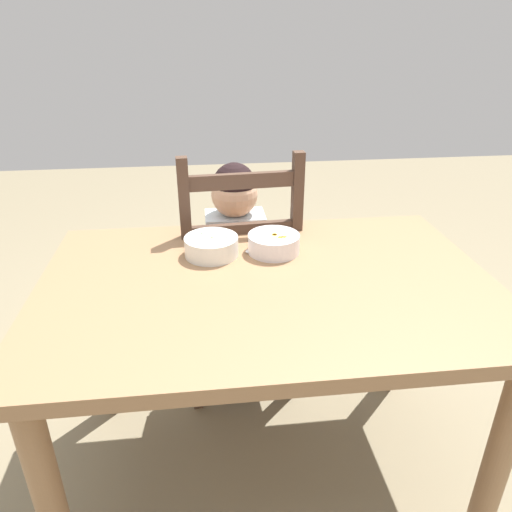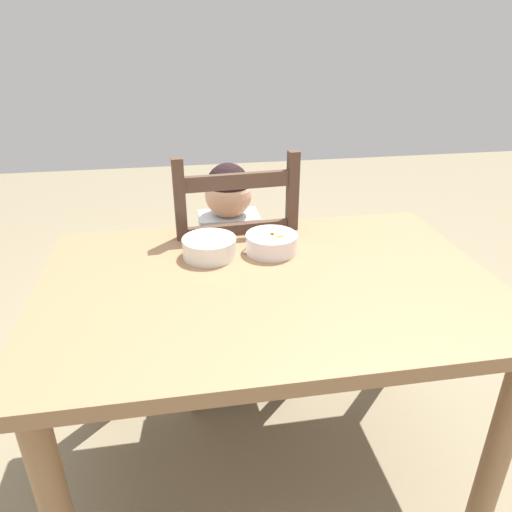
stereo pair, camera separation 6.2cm
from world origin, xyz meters
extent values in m
plane|color=#817559|center=(0.00, 0.00, 0.00)|extent=(8.00, 8.00, 0.00)
cube|color=#956C49|center=(0.00, 0.00, 0.72)|extent=(1.27, 0.86, 0.04)
cylinder|color=#956C49|center=(0.56, -0.35, 0.35)|extent=(0.07, 0.07, 0.70)
cylinder|color=#956C49|center=(-0.56, 0.35, 0.35)|extent=(0.07, 0.07, 0.70)
cylinder|color=#956C49|center=(0.56, 0.35, 0.35)|extent=(0.07, 0.07, 0.70)
cube|color=#493326|center=(-0.05, 0.53, 0.42)|extent=(0.45, 0.45, 0.02)
cube|color=#493326|center=(0.12, 0.73, 0.21)|extent=(0.04, 0.04, 0.41)
cube|color=#493326|center=(-0.26, 0.71, 0.21)|extent=(0.04, 0.04, 0.41)
cube|color=#493326|center=(0.15, 0.35, 0.21)|extent=(0.04, 0.04, 0.41)
cube|color=#493326|center=(-0.23, 0.33, 0.21)|extent=(0.04, 0.04, 0.41)
cube|color=#493326|center=(0.15, 0.35, 0.73)|extent=(0.04, 0.04, 0.58)
cube|color=#493326|center=(-0.23, 0.33, 0.73)|extent=(0.04, 0.04, 0.58)
cube|color=#493326|center=(-0.04, 0.34, 0.93)|extent=(0.36, 0.05, 0.05)
cube|color=#493326|center=(-0.04, 0.34, 0.75)|extent=(0.36, 0.05, 0.05)
cube|color=silver|center=(-0.05, 0.50, 0.59)|extent=(0.22, 0.14, 0.32)
sphere|color=#DCAC89|center=(-0.05, 0.50, 0.83)|extent=(0.17, 0.17, 0.17)
sphere|color=black|center=(-0.05, 0.50, 0.87)|extent=(0.16, 0.16, 0.16)
cylinder|color=#3F4C72|center=(-0.11, 0.38, 0.22)|extent=(0.07, 0.07, 0.43)
cylinder|color=#3F4C72|center=(0.00, 0.38, 0.22)|extent=(0.07, 0.07, 0.43)
cylinder|color=silver|center=(-0.18, 0.40, 0.67)|extent=(0.06, 0.24, 0.13)
cylinder|color=silver|center=(0.08, 0.40, 0.67)|extent=(0.06, 0.24, 0.13)
cylinder|color=white|center=(-0.15, 0.18, 0.77)|extent=(0.17, 0.17, 0.06)
cylinder|color=white|center=(-0.15, 0.18, 0.75)|extent=(0.07, 0.07, 0.01)
cylinder|color=green|center=(-0.15, 0.18, 0.78)|extent=(0.14, 0.14, 0.03)
sphere|color=green|center=(-0.10, 0.17, 0.80)|extent=(0.01, 0.01, 0.01)
sphere|color=green|center=(-0.18, 0.21, 0.80)|extent=(0.01, 0.01, 0.01)
sphere|color=#4D8F35|center=(-0.15, 0.18, 0.80)|extent=(0.01, 0.01, 0.01)
cylinder|color=white|center=(0.04, 0.18, 0.77)|extent=(0.16, 0.16, 0.06)
cylinder|color=white|center=(0.04, 0.18, 0.75)|extent=(0.07, 0.07, 0.01)
cylinder|color=orange|center=(0.04, 0.18, 0.78)|extent=(0.13, 0.13, 0.03)
cube|color=orange|center=(0.07, 0.16, 0.80)|extent=(0.02, 0.02, 0.01)
cube|color=orange|center=(0.06, 0.16, 0.80)|extent=(0.02, 0.02, 0.01)
cube|color=orange|center=(0.05, 0.18, 0.80)|extent=(0.02, 0.02, 0.01)
cube|color=orange|center=(0.05, 0.18, 0.80)|extent=(0.02, 0.02, 0.01)
cube|color=silver|center=(0.03, 0.22, 0.75)|extent=(0.09, 0.06, 0.00)
ellipsoid|color=silver|center=(-0.02, 0.18, 0.75)|extent=(0.05, 0.05, 0.01)
camera|label=1|loc=(-0.17, -1.16, 1.39)|focal=33.46mm
camera|label=2|loc=(-0.23, -1.15, 1.39)|focal=33.46mm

